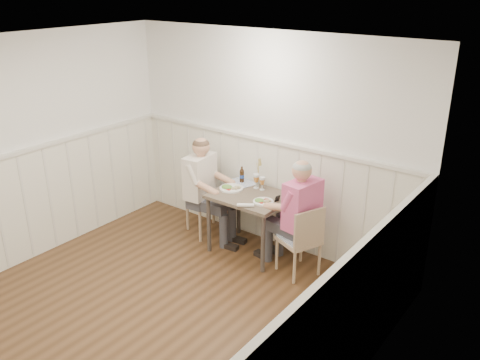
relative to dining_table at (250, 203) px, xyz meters
The scene contains 16 objects.
ground_plane 1.95m from the dining_table, 90.70° to the right, with size 4.50×4.50×0.00m, color #482E18.
room_shell 2.04m from the dining_table, 90.70° to the right, with size 4.04×4.54×2.60m.
wainscot 1.15m from the dining_table, 91.12° to the right, with size 4.00×4.49×1.34m.
dining_table is the anchor object (origin of this frame).
chair_right 0.79m from the dining_table, ahead, with size 0.52×0.52×0.84m.
chair_left 0.81m from the dining_table, behind, with size 0.59×0.59×0.95m.
man_in_pink 0.69m from the dining_table, ahead, with size 0.68×0.48×1.35m.
diner_cream 0.69m from the dining_table, behind, with size 0.66×0.46×1.36m.
plate_man 0.28m from the dining_table, 21.22° to the right, with size 0.24×0.24×0.06m.
plate_diner 0.32m from the dining_table, behind, with size 0.29×0.29×0.07m.
beer_glass_a 0.30m from the dining_table, 81.09° to the left, with size 0.07×0.07×0.16m.
beer_glass_b 0.31m from the dining_table, 105.82° to the left, with size 0.07×0.07×0.18m.
beer_bottle 0.44m from the dining_table, 140.63° to the left, with size 0.06×0.06×0.21m.
rolled_napkin 0.37m from the dining_table, 62.87° to the right, with size 0.18×0.14×0.04m.
grass_vase 0.38m from the dining_table, 105.88° to the left, with size 0.04×0.04×0.39m.
gingham_mat 0.40m from the dining_table, 141.71° to the left, with size 0.40×0.36×0.01m.
Camera 1 is at (3.20, -2.62, 3.14)m, focal length 38.00 mm.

